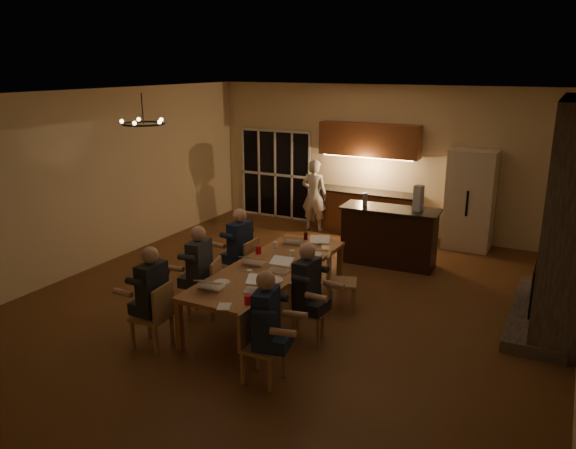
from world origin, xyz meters
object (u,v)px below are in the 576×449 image
at_px(redcup_near, 248,300).
at_px(can_silver, 253,278).
at_px(bar_island, 389,236).
at_px(chair_left_far, 242,265).
at_px(laptop_c, 254,256).
at_px(bar_blender, 418,198).
at_px(laptop_a, 212,280).
at_px(redcup_mid, 258,250).
at_px(chair_left_mid, 204,288).
at_px(plate_left, 222,282).
at_px(chair_right_far, 342,282).
at_px(laptop_e, 293,236).
at_px(chair_right_mid, 308,310).
at_px(standing_person, 314,195).
at_px(redcup_far, 319,240).
at_px(chair_right_near, 264,346).
at_px(laptop_b, 257,283).
at_px(bar_bottle, 365,199).
at_px(person_right_near, 266,327).
at_px(person_left_mid, 200,271).
at_px(person_left_far, 240,249).
at_px(mug_front, 250,273).
at_px(person_right_mid, 307,293).
at_px(refrigerator, 470,200).
at_px(laptop_f, 319,242).
at_px(laptop_d, 279,264).
at_px(dining_table, 270,290).
at_px(chair_left_near, 151,316).
at_px(chandelier, 143,124).
at_px(plate_near, 273,280).
at_px(mug_mid, 292,253).
at_px(mug_back, 276,245).
at_px(can_cola, 306,236).
at_px(person_left_near, 153,297).
at_px(plate_far, 315,254).

relative_size(redcup_near, can_silver, 1.00).
relative_size(bar_island, chair_left_far, 2.00).
bearing_deg(laptop_c, bar_blender, -125.89).
distance_m(laptop_a, redcup_mid, 1.49).
height_order(chair_left_mid, plate_left, chair_left_mid).
distance_m(chair_right_far, laptop_e, 1.28).
xyz_separation_m(chair_right_mid, can_silver, (-0.77, -0.12, 0.37)).
height_order(standing_person, redcup_far, standing_person).
bearing_deg(chair_right_near, laptop_b, 34.15).
xyz_separation_m(chair_right_far, bar_bottle, (-0.47, 2.23, 0.76)).
height_order(chair_right_far, bar_blender, bar_blender).
bearing_deg(person_right_near, person_left_mid, 46.27).
height_order(person_left_far, mug_front, person_left_far).
distance_m(chair_right_mid, redcup_far, 1.99).
bearing_deg(person_right_mid, chair_right_near, -175.96).
height_order(refrigerator, standing_person, refrigerator).
height_order(laptop_c, laptop_f, same).
bearing_deg(laptop_d, person_right_mid, -35.40).
height_order(dining_table, chair_left_near, chair_left_near).
distance_m(chair_left_near, chair_left_far, 2.18).
relative_size(chair_right_mid, chandelier, 1.36).
bearing_deg(refrigerator, bar_island, -123.75).
relative_size(person_left_far, redcup_far, 11.50).
distance_m(person_right_near, laptop_f, 2.80).
distance_m(laptop_a, laptop_f, 2.23).
relative_size(chair_left_mid, redcup_far, 7.42).
relative_size(person_left_far, standing_person, 0.86).
xyz_separation_m(laptop_a, laptop_b, (0.59, 0.16, 0.00)).
xyz_separation_m(refrigerator, chair_right_mid, (-1.16, -5.10, -0.55)).
bearing_deg(plate_near, laptop_a, -135.78).
bearing_deg(chair_right_mid, chair_left_near, 107.93).
relative_size(refrigerator, standing_person, 1.24).
bearing_deg(mug_mid, standing_person, 109.90).
height_order(mug_front, mug_back, same).
bearing_deg(bar_island, can_cola, -125.88).
distance_m(chair_left_far, plate_near, 1.59).
relative_size(person_left_near, plate_near, 5.04).
distance_m(laptop_a, laptop_d, 1.06).
bearing_deg(bar_blender, mug_front, -100.60).
relative_size(person_right_near, laptop_e, 4.31).
bearing_deg(chair_left_near, redcup_far, 154.37).
height_order(person_left_far, plate_far, person_left_far).
xyz_separation_m(chair_right_mid, mug_mid, (-0.77, 1.05, 0.36)).
distance_m(standing_person, mug_front, 4.93).
height_order(redcup_near, plate_near, redcup_near).
relative_size(laptop_a, laptop_e, 1.00).
distance_m(chair_left_mid, standing_person, 4.84).
bearing_deg(redcup_near, laptop_e, 104.11).
height_order(chair_left_mid, laptop_f, laptop_f).
height_order(chair_right_mid, laptop_f, laptop_f).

